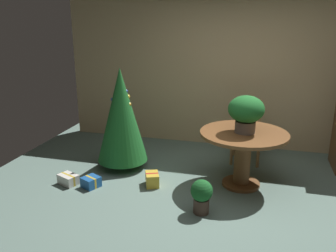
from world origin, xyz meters
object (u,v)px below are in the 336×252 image
Objects in this scene: holiday_tree at (121,115)px; gift_box_cream at (68,179)px; round_dining_table at (243,147)px; wooden_chair_far at (247,127)px; gift_box_blue at (91,182)px; gift_box_gold at (152,179)px; flower_vase at (246,111)px; potted_plant at (202,195)px.

gift_box_cream is at bearing -124.11° from holiday_tree.
round_dining_table is 0.94m from wooden_chair_far.
gift_box_blue is 0.81m from gift_box_gold.
wooden_chair_far is (0.00, 0.94, -0.01)m from round_dining_table.
flower_vase is 2.52m from gift_box_cream.
gift_box_blue is at bearing -163.55° from flower_vase.
wooden_chair_far is 3.47× the size of gift_box_blue.
holiday_tree is 3.67× the size of potted_plant.
flower_vase reaches higher than gift_box_cream.
holiday_tree is 1.15m from gift_box_cream.
gift_box_blue is 0.33m from gift_box_cream.
flower_vase is at bearing 16.45° from gift_box_blue.
gift_box_gold is at bearing -164.77° from flower_vase.
holiday_tree reaches higher than flower_vase.
round_dining_table reaches higher than gift_box_blue.
gift_box_cream is at bearing -165.77° from flower_vase.
round_dining_table is 2.36× the size of flower_vase.
wooden_chair_far is 3.08× the size of gift_box_cream.
gift_box_cream is (-2.25, -0.58, -0.47)m from round_dining_table.
holiday_tree is (-1.75, -0.79, 0.28)m from wooden_chair_far.
gift_box_cream is at bearing -145.92° from wooden_chair_far.
gift_box_gold is at bearing -164.40° from round_dining_table.
wooden_chair_far is 2.49m from gift_box_blue.
gift_box_gold is at bearing 18.26° from gift_box_blue.
holiday_tree reaches higher than gift_box_blue.
gift_box_blue is at bearing 0.73° from gift_box_cream.
holiday_tree is at bearing 143.93° from potted_plant.
round_dining_table is 0.49m from flower_vase.
gift_box_cream is (-0.50, -0.73, -0.74)m from holiday_tree.
holiday_tree is 5.26× the size of gift_box_gold.
holiday_tree is 4.86× the size of gift_box_cream.
round_dining_table is 2.05m from gift_box_blue.
round_dining_table is 3.68× the size of gift_box_cream.
flower_vase is at bearing 14.23° from gift_box_cream.
gift_box_blue is at bearing -102.65° from holiday_tree.
wooden_chair_far is at bearing 38.38° from gift_box_blue.
round_dining_table is at bearing 14.42° from gift_box_cream.
round_dining_table reaches higher than gift_box_gold.
wooden_chair_far is 1.94m from holiday_tree.
potted_plant is at bearing -115.15° from round_dining_table.
flower_vase reaches higher than round_dining_table.
gift_box_blue is 1.55m from potted_plant.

